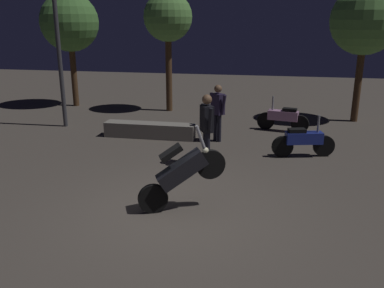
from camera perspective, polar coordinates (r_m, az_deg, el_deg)
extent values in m
plane|color=#4C443D|center=(7.78, -2.39, -9.50)|extent=(40.00, 40.00, 0.00)
cylinder|color=black|center=(7.70, -5.44, -7.55)|extent=(0.55, 0.32, 0.56)
cylinder|color=black|center=(7.69, 2.59, -2.83)|extent=(0.55, 0.32, 0.56)
cube|color=black|center=(7.59, -1.43, -3.60)|extent=(1.00, 0.67, 0.76)
cube|color=black|center=(7.43, -2.95, -1.22)|extent=(0.49, 0.39, 0.32)
cylinder|color=gray|center=(7.47, 1.17, 0.99)|extent=(0.21, 0.14, 0.44)
sphere|color=#F2EABF|center=(7.57, 1.89, -0.90)|extent=(0.12, 0.12, 0.12)
cylinder|color=black|center=(10.96, 12.46, -0.36)|extent=(0.57, 0.23, 0.56)
cylinder|color=black|center=(11.29, 17.85, -0.26)|extent=(0.57, 0.23, 0.56)
cube|color=navy|center=(11.05, 15.28, 0.83)|extent=(0.99, 0.52, 0.30)
cube|color=black|center=(10.94, 14.37, 1.83)|extent=(0.48, 0.34, 0.10)
cylinder|color=gray|center=(11.07, 17.16, 2.71)|extent=(0.07, 0.07, 0.45)
sphere|color=#F2EABF|center=(11.18, 17.50, 1.10)|extent=(0.12, 0.12, 0.12)
cylinder|color=black|center=(13.47, 14.77, 2.71)|extent=(0.57, 0.21, 0.56)
cylinder|color=black|center=(13.65, 10.20, 3.19)|extent=(0.57, 0.21, 0.56)
cube|color=#C68CB7|center=(13.50, 12.53, 3.90)|extent=(0.99, 0.49, 0.30)
cube|color=black|center=(13.42, 13.42, 4.64)|extent=(0.48, 0.32, 0.10)
cylinder|color=gray|center=(13.48, 11.16, 5.60)|extent=(0.07, 0.07, 0.45)
sphere|color=#F2EABF|center=(13.57, 10.67, 4.29)|extent=(0.12, 0.12, 0.12)
cylinder|color=black|center=(10.13, 1.87, -0.49)|extent=(0.12, 0.12, 0.86)
cylinder|color=black|center=(9.98, 2.18, -0.76)|extent=(0.12, 0.12, 0.86)
cube|color=black|center=(9.86, 2.06, 3.53)|extent=(0.38, 0.43, 0.64)
sphere|color=brown|center=(9.76, 2.09, 6.21)|extent=(0.24, 0.24, 0.24)
cylinder|color=black|center=(10.07, 1.60, 4.01)|extent=(0.17, 0.21, 0.58)
cylinder|color=black|center=(9.63, 2.55, 3.40)|extent=(0.17, 0.21, 0.58)
cylinder|color=black|center=(12.15, 3.28, 2.35)|extent=(0.12, 0.12, 0.81)
cylinder|color=black|center=(12.04, 3.80, 2.20)|extent=(0.12, 0.12, 0.81)
cube|color=#261E38|center=(11.94, 3.60, 5.57)|extent=(0.43, 0.41, 0.60)
sphere|color=brown|center=(11.86, 3.64, 7.67)|extent=(0.22, 0.22, 0.22)
cylinder|color=#261E38|center=(12.10, 2.81, 5.88)|extent=(0.20, 0.18, 0.55)
cylinder|color=#261E38|center=(11.76, 4.42, 5.53)|extent=(0.20, 0.18, 0.55)
cylinder|color=#38383D|center=(14.13, -18.09, 13.13)|extent=(0.14, 0.14, 5.44)
cylinder|color=#4C331E|center=(15.44, 22.05, 7.74)|extent=(0.24, 0.24, 2.64)
sphere|color=#568C42|center=(15.29, 22.96, 15.60)|extent=(2.30, 2.30, 2.30)
cylinder|color=#4C331E|center=(17.71, -16.08, 9.20)|extent=(0.24, 0.24, 2.55)
sphere|color=#477A38|center=(17.58, -16.65, 15.91)|extent=(2.29, 2.29, 2.29)
cylinder|color=#4C331E|center=(16.08, -3.23, 9.75)|extent=(0.24, 0.24, 2.91)
sphere|color=#568C42|center=(15.95, -3.36, 17.22)|extent=(1.82, 1.82, 1.82)
cube|color=gray|center=(12.57, -5.88, 1.92)|extent=(2.78, 0.50, 0.45)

